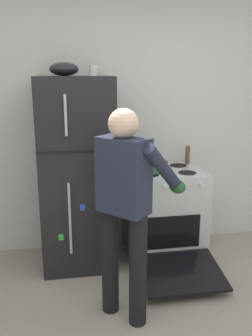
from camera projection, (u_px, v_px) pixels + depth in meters
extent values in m
cube|color=silver|center=(112.00, 120.00, 3.77)|extent=(6.00, 0.10, 2.70)
cube|color=black|center=(77.00, 174.00, 3.46)|extent=(0.68, 0.68, 1.80)
cube|color=black|center=(77.00, 151.00, 3.06)|extent=(0.67, 0.01, 0.01)
cylinder|color=#B7B7BC|center=(70.00, 219.00, 3.17)|extent=(0.02, 0.02, 0.65)
cylinder|color=#B7B7BC|center=(66.00, 115.00, 2.95)|extent=(0.02, 0.02, 0.34)
cube|color=blue|center=(83.00, 207.00, 3.19)|extent=(0.04, 0.01, 0.06)
cube|color=green|center=(61.00, 237.00, 3.22)|extent=(0.04, 0.01, 0.06)
cube|color=silver|center=(163.00, 212.00, 3.71)|extent=(0.76, 0.64, 0.90)
cube|color=black|center=(172.00, 232.00, 3.42)|extent=(0.53, 0.01, 0.32)
cylinder|color=black|center=(150.00, 174.00, 3.43)|extent=(0.17, 0.17, 0.01)
cylinder|color=black|center=(187.00, 173.00, 3.49)|extent=(0.17, 0.17, 0.01)
cylinder|color=black|center=(143.00, 167.00, 3.71)|extent=(0.17, 0.17, 0.01)
cylinder|color=black|center=(178.00, 165.00, 3.76)|extent=(0.17, 0.17, 0.01)
cylinder|color=silver|center=(146.00, 187.00, 3.25)|extent=(0.04, 0.03, 0.04)
cylinder|color=silver|center=(165.00, 186.00, 3.28)|extent=(0.04, 0.03, 0.04)
cylinder|color=silver|center=(184.00, 185.00, 3.31)|extent=(0.04, 0.03, 0.04)
cylinder|color=silver|center=(202.00, 184.00, 3.34)|extent=(0.04, 0.03, 0.04)
cube|color=black|center=(181.00, 272.00, 3.22)|extent=(0.72, 0.57, 0.12)
cylinder|color=black|center=(110.00, 261.00, 2.80)|extent=(0.13, 0.13, 0.86)
cylinder|color=black|center=(138.00, 271.00, 2.65)|extent=(0.13, 0.13, 0.86)
cube|color=#23283D|center=(123.00, 176.00, 2.55)|extent=(0.39, 0.40, 0.54)
sphere|color=beige|center=(123.00, 124.00, 2.46)|extent=(0.21, 0.21, 0.21)
sphere|color=#292929|center=(123.00, 129.00, 2.47)|extent=(0.15, 0.15, 0.15)
cylinder|color=#23283D|center=(119.00, 161.00, 2.82)|extent=(0.41, 0.40, 0.44)
cylinder|color=#23283D|center=(164.00, 169.00, 2.59)|extent=(0.41, 0.40, 0.44)
ellipsoid|color=#1E5123|center=(135.00, 178.00, 3.03)|extent=(0.12, 0.18, 0.10)
ellipsoid|color=#1E5123|center=(177.00, 186.00, 2.80)|extent=(0.12, 0.18, 0.10)
cylinder|color=#236638|center=(150.00, 166.00, 3.51)|extent=(0.23, 0.23, 0.10)
cube|color=black|center=(136.00, 163.00, 3.48)|extent=(0.05, 0.03, 0.02)
cube|color=black|center=(165.00, 162.00, 3.52)|extent=(0.05, 0.03, 0.02)
cylinder|color=silver|center=(93.00, 70.00, 3.30)|extent=(0.08, 0.08, 0.10)
torus|color=silver|center=(98.00, 70.00, 3.30)|extent=(0.06, 0.01, 0.06)
cylinder|color=brown|center=(188.00, 155.00, 3.81)|extent=(0.05, 0.05, 0.18)
ellipsoid|color=black|center=(64.00, 69.00, 3.20)|extent=(0.26, 0.26, 0.12)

